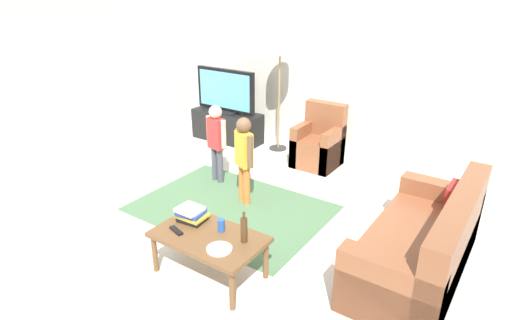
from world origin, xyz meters
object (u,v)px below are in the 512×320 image
Objects in this scene: couch at (426,248)px; coffee_table at (209,240)px; plate at (219,249)px; armchair at (319,145)px; tv at (226,91)px; tv_remote at (176,230)px; floor_lamp at (280,51)px; tv_stand at (227,126)px; soda_can at (221,225)px; child_center at (244,153)px; child_near_tv at (216,137)px; bottle at (244,229)px; book_stack at (191,214)px.

couch is 1.96m from coffee_table.
armchair is at bearing 100.74° from plate.
tv reaches higher than tv_remote.
floor_lamp reaches higher than plate.
coffee_table is 0.26m from plate.
tv_stand is 10.00× the size of soda_can.
child_center is at bearing 117.02° from tv_remote.
floor_lamp is at bearing 88.38° from child_near_tv.
coffee_table is (0.35, -2.87, 0.07)m from armchair.
bottle is at bearing -49.30° from tv.
plate is (1.43, -1.70, -0.20)m from child_near_tv.
bottle is (0.32, 0.10, 0.17)m from coffee_table.
child_near_tv reaches higher than armchair.
floor_lamp is 3.46m from bottle.
tv is 6.47× the size of tv_remote.
child_near_tv is (-0.86, -1.28, 0.34)m from armchair.
coffee_table is (-1.61, -1.10, 0.08)m from couch.
coffee_table is 3.58× the size of book_stack.
couch is 1.71× the size of child_near_tv.
coffee_table is 0.38m from bottle.
armchair is 2.78m from soda_can.
child_near_tv reaches higher than coffee_table.
book_stack is at bearing -57.61° from tv_stand.
couch is 1.01× the size of floor_lamp.
child_center is 1.44m from coffee_table.
soda_can reaches higher than plate.
floor_lamp is 1.73m from child_near_tv.
child_near_tv is (0.87, -1.32, 0.39)m from tv_stand.
couch is 2.00× the size of armchair.
armchair is (1.73, -0.02, -0.55)m from tv.
book_stack is at bearing 110.42° from tv_remote.
coffee_table is 0.31m from tv_remote.
floor_lamp reaches higher than child_near_tv.
armchair is 2.99m from tv_remote.
plate is at bearing -52.81° from tv_stand.
tv_stand is 0.60m from tv.
plate is (1.39, -3.18, -1.12)m from floor_lamp.
tv is 3.58m from coffee_table.
plate reaches higher than coffee_table.
armchair is 2.89m from coffee_table.
child_center reaches higher than child_near_tv.
child_near_tv reaches higher than book_stack.
child_center is 3.69× the size of bottle.
bottle is at bearing 36.21° from tv_remote.
coffee_table is (0.55, -1.30, -0.28)m from child_center.
child_near_tv is 1.95m from tv_remote.
plate is at bearing -138.72° from couch.
floor_lamp is 6.08× the size of bottle.
tv_stand is 4.11m from couch.
child_near_tv is at bearing 134.62° from tv_remote.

